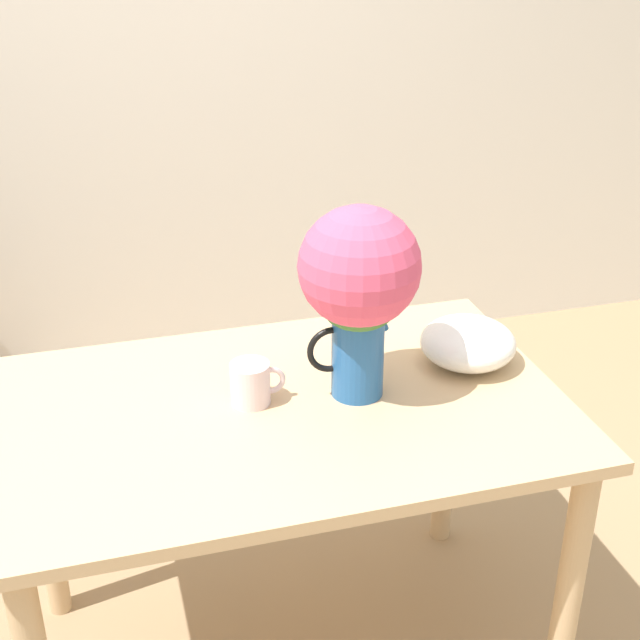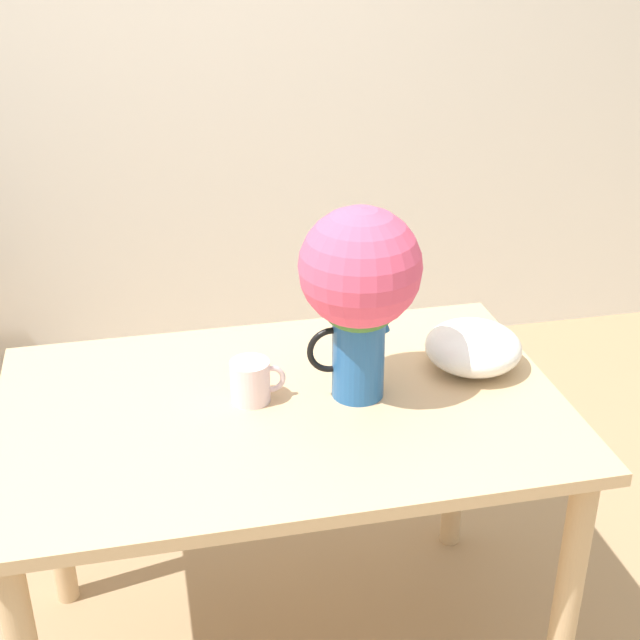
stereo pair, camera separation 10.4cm
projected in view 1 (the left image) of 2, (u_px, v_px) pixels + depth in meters
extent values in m
cube|color=silver|center=(124.00, 41.00, 3.16)|extent=(8.00, 0.05, 2.60)
cube|color=tan|center=(283.00, 411.00, 1.98)|extent=(1.25, 0.81, 0.03)
cylinder|color=tan|center=(568.00, 599.00, 1.99)|extent=(0.06, 0.06, 0.74)
cylinder|color=tan|center=(43.00, 501.00, 2.31)|extent=(0.06, 0.06, 0.74)
cylinder|color=tan|center=(447.00, 434.00, 2.59)|extent=(0.06, 0.06, 0.74)
cylinder|color=#235B9E|center=(358.00, 350.00, 1.97)|extent=(0.12, 0.12, 0.22)
cone|color=#235B9E|center=(380.00, 317.00, 1.95)|extent=(0.04, 0.04, 0.05)
torus|color=black|center=(331.00, 350.00, 1.95)|extent=(0.11, 0.01, 0.11)
sphere|color=#3D7033|center=(359.00, 287.00, 1.90)|extent=(0.20, 0.20, 0.20)
sphere|color=#DB4C70|center=(359.00, 267.00, 1.88)|extent=(0.27, 0.27, 0.27)
cylinder|color=silver|center=(250.00, 383.00, 1.96)|extent=(0.09, 0.09, 0.10)
torus|color=silver|center=(271.00, 381.00, 1.97)|extent=(0.07, 0.01, 0.07)
ellipsoid|color=white|center=(468.00, 343.00, 2.12)|extent=(0.23, 0.23, 0.11)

